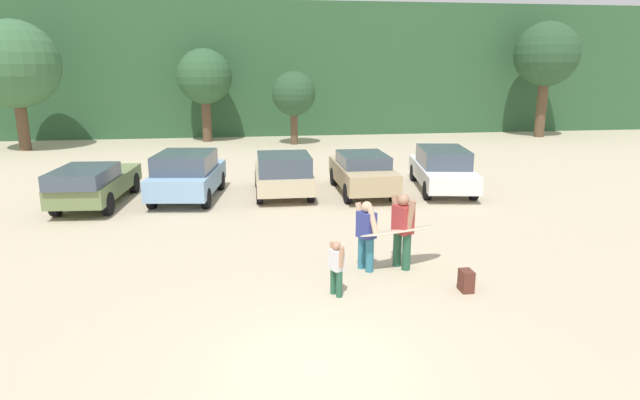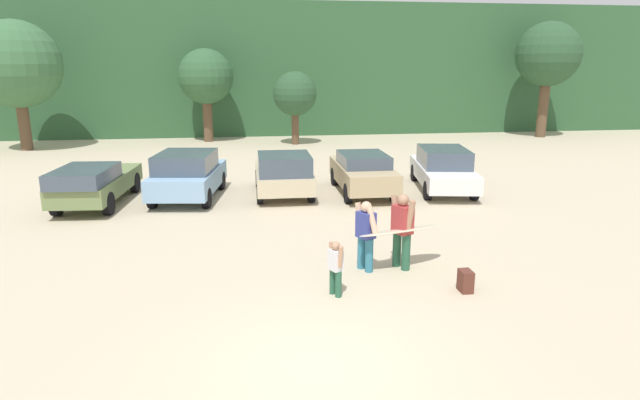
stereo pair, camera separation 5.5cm
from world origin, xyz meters
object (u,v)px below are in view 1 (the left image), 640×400
(parked_car_tan, at_px, (362,172))
(surfboard_cream, at_px, (403,230))
(person_child, at_px, (336,265))
(person_companion, at_px, (366,232))
(backpack_dropped, at_px, (466,281))
(parked_car_champagne, at_px, (283,173))
(parked_car_sky_blue, at_px, (187,174))
(person_adult, at_px, (403,227))
(parked_car_white, at_px, (442,168))
(parked_car_olive_green, at_px, (94,183))

(parked_car_tan, distance_m, surfboard_cream, 7.46)
(parked_car_tan, height_order, person_child, parked_car_tan)
(person_child, bearing_deg, person_companion, -151.98)
(backpack_dropped, bearing_deg, person_child, 175.90)
(parked_car_champagne, relative_size, parked_car_tan, 0.92)
(person_companion, bearing_deg, parked_car_tan, -128.86)
(person_companion, relative_size, surfboard_cream, 0.70)
(parked_car_sky_blue, relative_size, person_adult, 2.52)
(parked_car_white, bearing_deg, surfboard_cream, 162.98)
(person_adult, bearing_deg, parked_car_white, -143.60)
(parked_car_white, xyz_separation_m, surfboard_cream, (-3.78, -7.51, 0.10))
(parked_car_white, distance_m, person_adult, 8.37)
(surfboard_cream, bearing_deg, parked_car_white, -133.19)
(parked_car_champagne, xyz_separation_m, surfboard_cream, (2.10, -7.43, 0.10))
(person_child, xyz_separation_m, backpack_dropped, (2.66, -0.19, -0.41))
(parked_car_olive_green, height_order, parked_car_champagne, parked_car_champagne)
(person_adult, bearing_deg, parked_car_olive_green, -66.34)
(parked_car_sky_blue, xyz_separation_m, parked_car_tan, (6.14, -0.02, -0.08))
(parked_car_tan, xyz_separation_m, person_companion, (-1.59, -7.40, 0.12))
(person_adult, distance_m, surfboard_cream, 0.08)
(parked_car_tan, bearing_deg, parked_car_white, -87.91)
(parked_car_olive_green, distance_m, parked_car_white, 12.12)
(parked_car_champagne, bearing_deg, parked_car_tan, -89.47)
(surfboard_cream, bearing_deg, parked_car_olive_green, -56.21)
(parked_car_tan, distance_m, parked_car_white, 3.04)
(parked_car_tan, relative_size, surfboard_cream, 1.91)
(person_adult, height_order, person_companion, person_adult)
(person_child, bearing_deg, parked_car_champagne, -114.33)
(parked_car_olive_green, height_order, person_adult, person_adult)
(parked_car_olive_green, relative_size, parked_car_tan, 1.11)
(parked_car_sky_blue, relative_size, parked_car_tan, 1.00)
(person_adult, bearing_deg, person_child, 9.63)
(parked_car_champagne, relative_size, parked_car_white, 0.80)
(parked_car_champagne, height_order, parked_car_tan, parked_car_champagne)
(backpack_dropped, bearing_deg, parked_car_champagne, 108.84)
(person_adult, xyz_separation_m, person_child, (-1.74, -1.28, -0.34))
(person_adult, bearing_deg, person_companion, -26.04)
(parked_car_olive_green, height_order, parked_car_sky_blue, parked_car_sky_blue)
(person_child, bearing_deg, parked_car_olive_green, -77.84)
(parked_car_sky_blue, xyz_separation_m, person_companion, (4.55, -7.42, 0.05))
(parked_car_champagne, xyz_separation_m, person_companion, (1.26, -7.41, 0.10))
(parked_car_champagne, height_order, person_adult, person_adult)
(parked_car_white, xyz_separation_m, person_child, (-5.52, -8.75, -0.17))
(parked_car_olive_green, relative_size, surfboard_cream, 2.12)
(parked_car_olive_green, height_order, parked_car_white, parked_car_white)
(person_adult, distance_m, person_child, 2.18)
(parked_car_olive_green, distance_m, person_companion, 10.18)
(person_adult, relative_size, person_child, 1.53)
(parked_car_white, bearing_deg, backpack_dropped, 171.97)
(parked_car_sky_blue, bearing_deg, backpack_dropped, -136.64)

